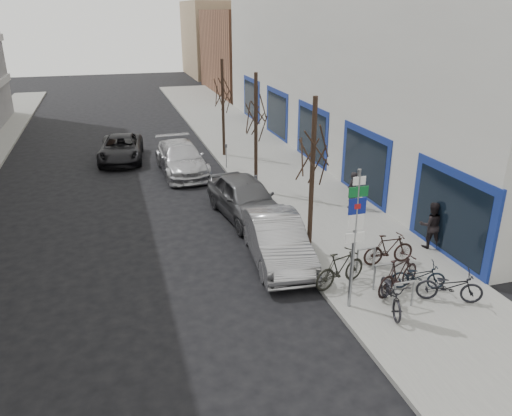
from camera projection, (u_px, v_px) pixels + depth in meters
ground at (268, 324)px, 13.58m from camera, size 120.00×120.00×0.00m
sidewalk_east at (294, 189)px, 23.64m from camera, size 5.00×70.00×0.15m
commercial_building at (454, 62)px, 30.46m from camera, size 20.00×32.00×10.00m
brick_building_far at (270, 51)px, 51.16m from camera, size 12.00×14.00×8.00m
tan_building_far at (238, 39)px, 64.47m from camera, size 13.00×12.00×9.00m
highway_sign_pole at (355, 232)px, 13.29m from camera, size 0.55×0.10×4.20m
bike_rack at (384, 273)px, 14.87m from camera, size 0.66×2.26×0.83m
tree_near at (314, 140)px, 15.86m from camera, size 1.80×1.80×5.50m
tree_mid at (256, 105)px, 21.65m from camera, size 1.80×1.80×5.50m
tree_far at (222, 85)px, 27.44m from camera, size 1.80×1.80×5.50m
meter_front at (303, 239)px, 16.48m from camera, size 0.10×0.08×1.27m
meter_mid at (256, 186)px, 21.38m from camera, size 0.10×0.08×1.27m
meter_back at (226, 154)px, 26.28m from camera, size 0.10×0.08×1.27m
bike_near_left at (392, 291)px, 13.80m from camera, size 1.02×1.97×1.15m
bike_near_right at (399, 274)px, 14.66m from camera, size 1.99×1.29×1.17m
bike_mid_curb at (419, 274)px, 14.86m from camera, size 1.70×0.98×0.99m
bike_mid_inner at (340, 268)px, 14.99m from camera, size 2.01×1.12×1.17m
bike_far_curb at (450, 284)px, 14.19m from camera, size 1.91×1.32×1.13m
bike_far_inner at (389, 249)px, 16.30m from camera, size 1.81×0.60×1.09m
parked_car_front at (277, 240)px, 16.74m from camera, size 2.06×4.90×1.57m
parked_car_mid at (245, 198)px, 20.28m from camera, size 2.58×5.19×1.70m
parked_car_back at (181, 158)px, 25.88m from camera, size 2.40×5.50×1.57m
lane_car at (121, 148)px, 28.10m from camera, size 2.81×5.21×1.39m
pedestrian_near at (352, 190)px, 20.96m from camera, size 0.68×0.64×1.55m
pedestrian_far at (431, 225)px, 17.36m from camera, size 0.73×0.61×1.71m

